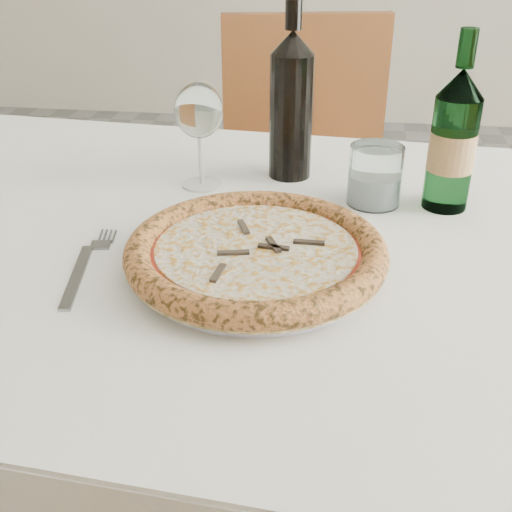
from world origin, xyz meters
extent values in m
cube|color=brown|center=(-0.19, -0.13, 0.73)|extent=(1.57, 0.98, 0.04)
cube|color=white|center=(-0.19, -0.13, 0.75)|extent=(1.64, 1.04, 0.01)
cube|color=white|center=(-0.19, 0.34, 0.64)|extent=(1.58, 0.01, 0.22)
cube|color=brown|center=(-0.16, 0.59, 0.45)|extent=(0.52, 0.52, 0.04)
cube|color=brown|center=(-0.20, 0.79, 0.70)|extent=(0.44, 0.13, 0.46)
cylinder|color=brown|center=(-0.01, 0.82, 0.21)|extent=(0.04, 0.04, 0.43)
cylinder|color=brown|center=(0.07, 0.45, 0.21)|extent=(0.04, 0.04, 0.43)
cylinder|color=brown|center=(-0.38, 0.74, 0.21)|extent=(0.04, 0.04, 0.43)
cylinder|color=brown|center=(-0.30, 0.37, 0.21)|extent=(0.04, 0.04, 0.43)
cylinder|color=white|center=(-0.19, -0.23, 0.76)|extent=(0.30, 0.30, 0.01)
torus|color=white|center=(-0.19, -0.23, 0.77)|extent=(0.30, 0.30, 0.01)
cylinder|color=#D5BC70|center=(-0.19, -0.23, 0.78)|extent=(0.32, 0.32, 0.01)
torus|color=#B66B32|center=(-0.19, -0.23, 0.78)|extent=(0.33, 0.33, 0.03)
cylinder|color=#DF4818|center=(-0.19, -0.23, 0.78)|extent=(0.28, 0.28, 0.00)
cylinder|color=beige|center=(-0.19, -0.23, 0.79)|extent=(0.26, 0.26, 0.00)
cube|color=#2C231B|center=(-0.15, -0.23, 0.79)|extent=(0.04, 0.01, 0.00)
cube|color=#2C231B|center=(-0.16, -0.18, 0.79)|extent=(0.03, 0.04, 0.00)
cube|color=#2C231B|center=(-0.22, -0.16, 0.79)|extent=(0.03, 0.04, 0.00)
cube|color=#2C231B|center=(-0.23, -0.23, 0.79)|extent=(0.04, 0.01, 0.00)
cube|color=#2C231B|center=(-0.22, -0.28, 0.79)|extent=(0.03, 0.04, 0.00)
cube|color=#2C231B|center=(-0.15, -0.29, 0.79)|extent=(0.03, 0.04, 0.00)
cube|color=slate|center=(-0.41, -0.28, 0.76)|extent=(0.04, 0.16, 0.00)
cube|color=slate|center=(-0.41, -0.18, 0.76)|extent=(0.03, 0.03, 0.00)
cylinder|color=slate|center=(-0.42, -0.15, 0.76)|extent=(0.00, 0.04, 0.00)
cylinder|color=slate|center=(-0.41, -0.15, 0.76)|extent=(0.00, 0.04, 0.00)
cylinder|color=slate|center=(-0.40, -0.15, 0.76)|extent=(0.00, 0.04, 0.00)
cylinder|color=slate|center=(-0.40, -0.15, 0.76)|extent=(0.00, 0.04, 0.00)
cylinder|color=silver|center=(-0.32, 0.04, 0.76)|extent=(0.07, 0.07, 0.00)
cylinder|color=silver|center=(-0.32, 0.04, 0.80)|extent=(0.01, 0.01, 0.09)
ellipsoid|color=white|center=(-0.32, 0.04, 0.88)|extent=(0.08, 0.08, 0.09)
cylinder|color=white|center=(-0.03, 0.01, 0.80)|extent=(0.08, 0.08, 0.09)
cylinder|color=silver|center=(-0.03, 0.01, 0.78)|extent=(0.07, 0.07, 0.05)
cylinder|color=#458253|center=(0.07, 0.01, 0.84)|extent=(0.07, 0.07, 0.17)
cone|color=#458253|center=(0.07, 0.01, 0.95)|extent=(0.07, 0.07, 0.04)
cylinder|color=#458253|center=(0.07, 0.01, 0.99)|extent=(0.03, 0.03, 0.05)
cylinder|color=tan|center=(0.07, 0.01, 0.85)|extent=(0.07, 0.07, 0.06)
cylinder|color=black|center=(-0.18, 0.11, 0.86)|extent=(0.07, 0.07, 0.20)
cone|color=black|center=(-0.18, 0.11, 0.98)|extent=(0.07, 0.07, 0.04)
cylinder|color=black|center=(-0.18, 0.11, 1.02)|extent=(0.03, 0.03, 0.05)
camera|label=1|loc=(-0.09, -0.93, 1.17)|focal=45.00mm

